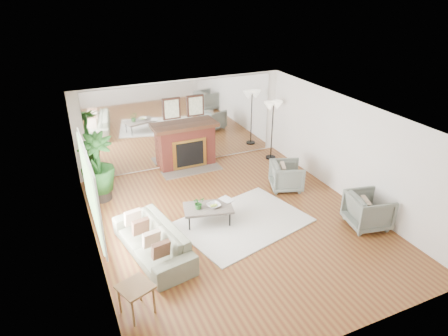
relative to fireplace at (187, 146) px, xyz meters
name	(u,v)px	position (x,y,z in m)	size (l,w,h in m)	color
ground	(237,223)	(0.00, -3.26, -0.66)	(7.00, 7.00, 0.00)	brown
wall_left	(92,203)	(-2.99, -3.26, 0.59)	(0.02, 7.00, 2.50)	white
wall_right	(349,151)	(2.99, -3.26, 0.59)	(0.02, 7.00, 2.50)	white
wall_back	(184,124)	(0.00, 0.23, 0.59)	(6.00, 0.02, 2.50)	white
mirror_panel	(184,124)	(0.00, 0.21, 0.59)	(5.40, 0.04, 2.40)	silver
window_panel	(90,189)	(-2.96, -2.86, 0.69)	(0.04, 2.40, 1.50)	#B2E09E
fireplace	(187,146)	(0.00, 0.00, 0.00)	(1.85, 0.83, 2.05)	maroon
area_rug	(243,222)	(0.14, -3.30, -0.64)	(2.75, 1.96, 0.03)	silver
coffee_table	(208,208)	(-0.58, -3.00, -0.27)	(1.19, 0.87, 0.43)	#5F534B
sofa	(153,241)	(-2.00, -3.57, -0.34)	(2.17, 0.85, 0.63)	#6D725B
armchair_back	(287,176)	(1.90, -2.31, -0.29)	(0.78, 0.80, 0.73)	slate
armchair_front	(368,210)	(2.60, -4.53, -0.27)	(0.84, 0.87, 0.79)	slate
side_table	(136,290)	(-2.65, -4.98, -0.18)	(0.65, 0.65, 0.57)	olive
potted_ficus	(97,166)	(-2.60, -0.90, 0.26)	(1.03, 1.03, 1.71)	black
floor_lamp	(273,110)	(2.51, -0.47, 0.86)	(0.58, 0.32, 1.77)	black
tabletop_plant	(199,203)	(-0.80, -2.98, -0.09)	(0.25, 0.22, 0.28)	#285F23
fruit_bowl	(214,205)	(-0.47, -3.06, -0.19)	(0.29, 0.29, 0.07)	olive
book	(223,201)	(-0.19, -2.93, -0.22)	(0.23, 0.31, 0.02)	olive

